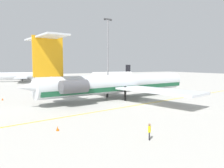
{
  "coord_description": "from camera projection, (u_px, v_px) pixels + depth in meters",
  "views": [
    {
      "loc": [
        -29.84,
        -35.73,
        8.13
      ],
      "look_at": [
        -1.6,
        13.37,
        3.18
      ],
      "focal_mm": 35.55,
      "sensor_mm": 36.0,
      "label": 1
    }
  ],
  "objects": [
    {
      "name": "ground",
      "position": [
        150.0,
        104.0,
        46.39
      ],
      "size": [
        319.31,
        319.31,
        0.0
      ],
      "primitive_type": "plane",
      "color": "#B7B5AD"
    },
    {
      "name": "main_jetliner",
      "position": [
        116.0,
        83.0,
        52.59
      ],
      "size": [
        46.45,
        41.09,
        13.53
      ],
      "rotation": [
        0.0,
        0.0,
        0.12
      ],
      "color": "silver",
      "rests_on": "ground"
    },
    {
      "name": "airliner_mid_left",
      "position": [
        20.0,
        76.0,
        106.96
      ],
      "size": [
        30.94,
        30.78,
        9.27
      ],
      "rotation": [
        0.0,
        0.0,
        2.96
      ],
      "color": "silver",
      "rests_on": "ground"
    },
    {
      "name": "airliner_mid_right",
      "position": [
        111.0,
        74.0,
        131.21
      ],
      "size": [
        26.93,
        26.56,
        8.07
      ],
      "rotation": [
        0.0,
        0.0,
        3.11
      ],
      "color": "white",
      "rests_on": "ground"
    },
    {
      "name": "ground_crew_near_nose",
      "position": [
        149.0,
        130.0,
        23.82
      ],
      "size": [
        0.29,
        0.43,
        1.83
      ],
      "rotation": [
        0.0,
        0.0,
        5.83
      ],
      "color": "black",
      "rests_on": "ground"
    },
    {
      "name": "safety_cone_nose",
      "position": [
        134.0,
        85.0,
        86.22
      ],
      "size": [
        0.4,
        0.4,
        0.55
      ],
      "primitive_type": "cone",
      "color": "#EA590F",
      "rests_on": "ground"
    },
    {
      "name": "safety_cone_wingtip",
      "position": [
        2.0,
        99.0,
        50.6
      ],
      "size": [
        0.4,
        0.4,
        0.55
      ],
      "primitive_type": "cone",
      "color": "#EA590F",
      "rests_on": "ground"
    },
    {
      "name": "safety_cone_tail",
      "position": [
        58.0,
        129.0,
        27.29
      ],
      "size": [
        0.4,
        0.4,
        0.55
      ],
      "primitive_type": "cone",
      "color": "#EA590F",
      "rests_on": "ground"
    },
    {
      "name": "taxiway_centreline",
      "position": [
        143.0,
        104.0,
        45.85
      ],
      "size": [
        99.72,
        17.15,
        0.01
      ],
      "primitive_type": "cube",
      "rotation": [
        0.0,
        0.0,
        0.17
      ],
      "color": "gold",
      "rests_on": "ground"
    },
    {
      "name": "light_mast",
      "position": [
        108.0,
        48.0,
        101.94
      ],
      "size": [
        4.0,
        0.7,
        29.07
      ],
      "color": "slate",
      "rests_on": "ground"
    }
  ]
}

